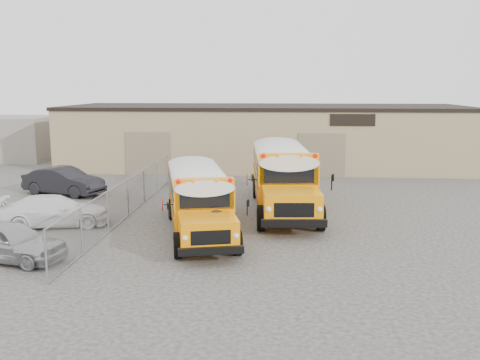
# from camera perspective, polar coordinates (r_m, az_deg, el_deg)

# --- Properties ---
(ground) EXTENTS (120.00, 120.00, 0.00)m
(ground) POSITION_cam_1_polar(r_m,az_deg,el_deg) (22.32, 1.04, -6.01)
(ground) COLOR #32312E
(ground) RESTS_ON ground
(warehouse) EXTENTS (30.20, 10.20, 4.67)m
(warehouse) POSITION_cam_1_polar(r_m,az_deg,el_deg) (41.60, 2.70, 4.79)
(warehouse) COLOR #93785A
(warehouse) RESTS_ON ground
(chainlink_fence) EXTENTS (0.07, 18.07, 1.81)m
(chainlink_fence) POSITION_cam_1_polar(r_m,az_deg,el_deg) (26.01, -11.87, -1.86)
(chainlink_fence) COLOR gray
(chainlink_fence) RESTS_ON ground
(distant_building_left) EXTENTS (8.00, 6.00, 3.60)m
(distant_building_left) POSITION_cam_1_polar(r_m,az_deg,el_deg) (49.44, -23.70, 4.12)
(distant_building_left) COLOR gray
(distant_building_left) RESTS_ON ground
(school_bus_left) EXTENTS (4.41, 9.66, 2.75)m
(school_bus_left) POSITION_cam_1_polar(r_m,az_deg,el_deg) (28.70, -5.41, 0.81)
(school_bus_left) COLOR orange
(school_bus_left) RESTS_ON ground
(school_bus_right) EXTENTS (3.59, 11.21, 3.23)m
(school_bus_right) POSITION_cam_1_polar(r_m,az_deg,el_deg) (33.90, 3.68, 2.73)
(school_bus_right) COLOR #FF9508
(school_bus_right) RESTS_ON ground
(tarp_bundle) EXTENTS (1.29, 1.22, 1.59)m
(tarp_bundle) POSITION_cam_1_polar(r_m,az_deg,el_deg) (20.13, -2.52, -5.40)
(tarp_bundle) COLOR black
(tarp_bundle) RESTS_ON ground
(car_silver) EXTENTS (4.44, 2.58, 1.42)m
(car_silver) POSITION_cam_1_polar(r_m,az_deg,el_deg) (20.78, -23.42, -6.03)
(car_silver) COLOR #ADAEB2
(car_silver) RESTS_ON ground
(car_white) EXTENTS (5.04, 3.03, 1.37)m
(car_white) POSITION_cam_1_polar(r_m,az_deg,el_deg) (25.15, -19.14, -3.12)
(car_white) COLOR white
(car_white) RESTS_ON ground
(car_dark) EXTENTS (5.06, 3.03, 1.58)m
(car_dark) POSITION_cam_1_polar(r_m,az_deg,el_deg) (32.18, -18.29, -0.10)
(car_dark) COLOR black
(car_dark) RESTS_ON ground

